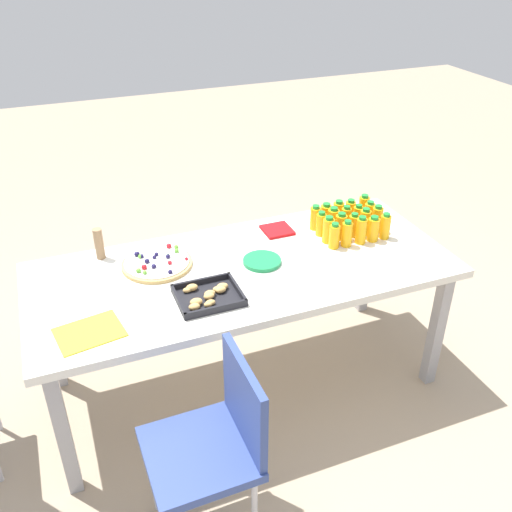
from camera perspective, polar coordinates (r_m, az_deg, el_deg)
ground_plane at (r=3.17m, az=-1.13°, el=-12.51°), size 12.00×12.00×0.00m
party_table at (r=2.75m, az=-1.27°, el=-2.27°), size 2.03×0.87×0.74m
chair_far_right at (r=2.23m, az=-4.07°, el=-17.94°), size 0.40×0.40×0.83m
juice_bottle_0 at (r=3.18m, az=10.82°, el=4.81°), size 0.06×0.06×0.15m
juice_bottle_1 at (r=3.14m, az=9.49°, el=4.46°), size 0.06×0.06×0.13m
juice_bottle_2 at (r=3.11m, az=8.31°, el=4.33°), size 0.06×0.06×0.14m
juice_bottle_3 at (r=3.07m, az=7.06°, el=4.06°), size 0.06×0.06×0.14m
juice_bottle_4 at (r=3.04m, az=6.01°, el=3.85°), size 0.06×0.06×0.14m
juice_bottle_5 at (r=3.12m, az=11.37°, el=4.17°), size 0.05×0.05×0.14m
juice_bottle_6 at (r=3.07m, az=10.25°, el=3.87°), size 0.05×0.05×0.14m
juice_bottle_7 at (r=3.04m, az=9.07°, el=3.73°), size 0.05×0.05×0.14m
juice_bottle_8 at (r=3.01m, az=7.79°, el=3.55°), size 0.06×0.06×0.15m
juice_bottle_9 at (r=2.98m, az=6.59°, el=3.22°), size 0.05×0.05×0.14m
juice_bottle_10 at (r=3.06m, az=12.13°, el=3.67°), size 0.06×0.06×0.15m
juice_bottle_11 at (r=3.02m, az=10.95°, el=3.40°), size 0.06×0.06×0.15m
juice_bottle_12 at (r=2.99m, az=9.84°, el=3.06°), size 0.05×0.05×0.13m
juice_bottle_13 at (r=2.95m, az=8.56°, el=2.95°), size 0.06×0.06×0.15m
juice_bottle_14 at (r=2.92m, az=7.32°, el=2.61°), size 0.06×0.06×0.14m
juice_bottle_15 at (r=3.01m, az=12.89°, el=2.95°), size 0.05×0.05×0.14m
juice_bottle_16 at (r=2.97m, az=11.78°, el=2.66°), size 0.06×0.06×0.14m
juice_bottle_17 at (r=2.93m, az=10.57°, el=2.55°), size 0.06×0.06×0.15m
juice_bottle_18 at (r=2.89m, az=9.20°, el=2.18°), size 0.05×0.05×0.14m
juice_bottle_19 at (r=2.87m, az=7.91°, el=2.00°), size 0.05×0.05×0.14m
fruit_pizza at (r=2.76m, az=-9.97°, el=-0.70°), size 0.34×0.34×0.05m
snack_tray at (r=2.49m, az=-4.91°, el=-4.05°), size 0.28×0.24×0.04m
plate_stack at (r=2.74m, az=0.60°, el=-0.50°), size 0.19×0.19×0.02m
napkin_stack at (r=3.02m, az=2.16°, el=2.64°), size 0.15×0.15×0.02m
cardboard_tube at (r=2.85m, az=-15.57°, el=1.20°), size 0.04×0.04×0.16m
paper_folder at (r=2.40m, az=-16.48°, el=-7.40°), size 0.29×0.24×0.01m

